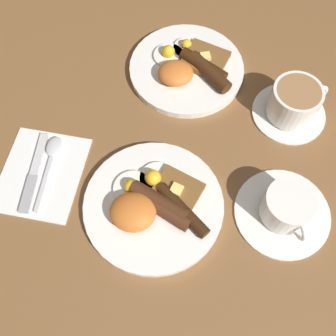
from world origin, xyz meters
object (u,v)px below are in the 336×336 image
spoon (52,155)px  knife (33,176)px  breakfast_plate_near (153,204)px  teacup_near (286,209)px  teacup_far (293,104)px  breakfast_plate_far (188,68)px

spoon → knife: bearing=153.1°
breakfast_plate_near → teacup_near: (0.23, 0.02, 0.01)m
teacup_far → knife: 0.51m
knife → spoon: (0.02, 0.05, 0.00)m
breakfast_plate_near → breakfast_plate_far: 0.31m
breakfast_plate_far → teacup_far: (0.21, -0.08, 0.02)m
breakfast_plate_near → teacup_far: 0.33m
breakfast_plate_far → teacup_far: teacup_far is taller
teacup_near → spoon: (-0.43, 0.05, -0.02)m
teacup_near → breakfast_plate_far: bearing=125.1°
breakfast_plate_far → breakfast_plate_near: bearing=-94.2°
teacup_far → teacup_near: bearing=-92.3°
breakfast_plate_near → spoon: size_ratio=1.61×
spoon → teacup_far: bearing=-70.7°
breakfast_plate_near → knife: breakfast_plate_near is taller
knife → breakfast_plate_far: bearing=-44.0°
knife → spoon: size_ratio=1.05×
breakfast_plate_far → spoon: size_ratio=1.56×
breakfast_plate_near → teacup_near: teacup_near is taller
breakfast_plate_near → breakfast_plate_far: (0.02, 0.31, -0.00)m
teacup_near → teacup_far: (0.01, 0.22, 0.01)m
teacup_near → knife: teacup_near is taller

